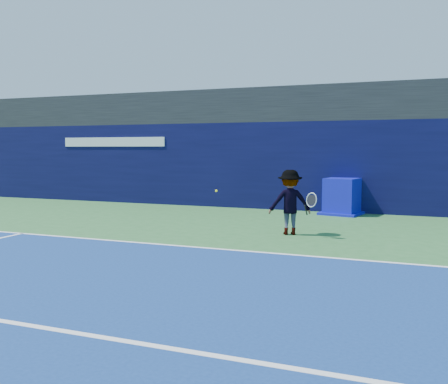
# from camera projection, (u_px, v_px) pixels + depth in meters

# --- Properties ---
(ground) EXTENTS (80.00, 80.00, 0.00)m
(ground) POSITION_uv_depth(u_px,v_px,m) (132.00, 285.00, 7.70)
(ground) COLOR #2D6631
(ground) RESTS_ON ground
(baseline) EXTENTS (24.00, 0.10, 0.01)m
(baseline) POSITION_uv_depth(u_px,v_px,m) (208.00, 248.00, 10.49)
(baseline) COLOR white
(baseline) RESTS_ON ground
(service_line) EXTENTS (24.00, 0.10, 0.01)m
(service_line) POSITION_uv_depth(u_px,v_px,m) (41.00, 327.00, 5.85)
(service_line) COLOR white
(service_line) RESTS_ON ground
(stadium_band) EXTENTS (36.00, 3.00, 1.20)m
(stadium_band) POSITION_uv_depth(u_px,v_px,m) (300.00, 107.00, 18.06)
(stadium_band) COLOR black
(stadium_band) RESTS_ON back_wall_assembly
(back_wall_assembly) EXTENTS (36.00, 1.03, 3.00)m
(back_wall_assembly) POSITION_uv_depth(u_px,v_px,m) (293.00, 166.00, 17.31)
(back_wall_assembly) COLOR black
(back_wall_assembly) RESTS_ON ground
(equipment_cart) EXTENTS (1.42, 1.42, 1.15)m
(equipment_cart) POSITION_uv_depth(u_px,v_px,m) (342.00, 198.00, 15.90)
(equipment_cart) COLOR #0C0DA9
(equipment_cart) RESTS_ON ground
(tennis_player) EXTENTS (1.32, 0.92, 1.58)m
(tennis_player) POSITION_uv_depth(u_px,v_px,m) (290.00, 202.00, 12.15)
(tennis_player) COLOR white
(tennis_player) RESTS_ON ground
(tennis_ball) EXTENTS (0.07, 0.07, 0.07)m
(tennis_ball) POSITION_uv_depth(u_px,v_px,m) (216.00, 191.00, 13.82)
(tennis_ball) COLOR #F8FB1B
(tennis_ball) RESTS_ON ground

